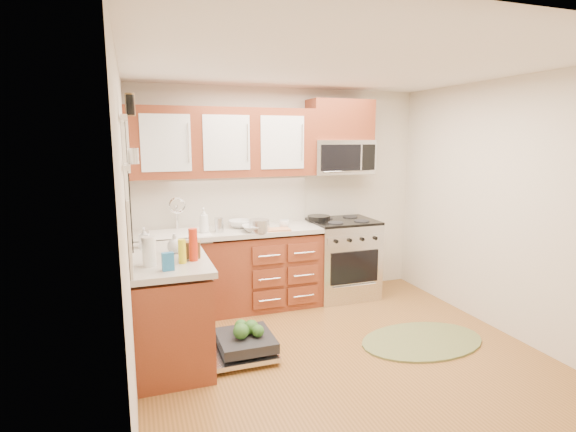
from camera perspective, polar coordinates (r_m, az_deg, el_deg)
name	(u,v)px	position (r m, az deg, el deg)	size (l,w,h in m)	color
floor	(343,356)	(4.24, 7.00, -17.25)	(3.50, 3.50, 0.00)	brown
ceiling	(350,65)	(3.81, 7.83, 18.44)	(3.50, 3.50, 0.00)	white
wall_back	(281,194)	(5.43, -0.86, 2.75)	(3.50, 0.04, 2.50)	beige
wall_front	(508,280)	(2.44, 26.19, -7.32)	(3.50, 0.04, 2.50)	beige
wall_left	(127,233)	(3.44, -19.74, -2.07)	(0.04, 3.50, 2.50)	beige
wall_right	(508,208)	(4.86, 26.18, 0.88)	(0.04, 3.50, 2.50)	beige
base_cabinet_back	(229,273)	(5.14, -7.53, -7.17)	(2.05, 0.60, 0.85)	maroon
base_cabinet_left	(169,310)	(4.18, -14.84, -11.51)	(0.60, 1.25, 0.85)	maroon
countertop_back	(228,232)	(5.01, -7.63, -2.01)	(2.07, 0.64, 0.05)	#B6B1A7
countertop_left	(168,258)	(4.04, -14.99, -5.20)	(0.64, 1.27, 0.05)	#B6B1A7
backsplash_back	(222,201)	(5.24, -8.36, 1.94)	(2.05, 0.02, 0.57)	#B7AFA4
backsplash_left	(130,225)	(3.96, -19.45, -1.12)	(0.02, 1.25, 0.57)	#B7AFA4
upper_cabinets	(223,143)	(5.04, -8.20, 9.22)	(2.05, 0.35, 0.75)	maroon
cabinet_over_mw	(340,120)	(5.49, 6.61, 12.02)	(0.76, 0.35, 0.47)	maroon
range	(342,258)	(5.55, 6.92, -5.34)	(0.76, 0.64, 0.95)	silver
microwave	(340,157)	(5.47, 6.63, 7.46)	(0.76, 0.38, 0.40)	silver
sink	(180,245)	(4.94, -13.54, -3.57)	(0.62, 0.50, 0.26)	white
dishwasher	(241,346)	(4.18, -5.97, -16.06)	(0.70, 0.60, 0.20)	silver
window	(127,185)	(3.89, -19.74, 3.74)	(0.03, 1.05, 1.05)	white
window_blind	(128,144)	(3.87, -19.66, 8.62)	(0.02, 0.96, 0.40)	white
shelf_upper	(124,118)	(3.02, -20.10, 11.61)	(0.04, 0.40, 0.03)	white
shelf_lower	(127,167)	(3.02, -19.76, 5.93)	(0.04, 0.40, 0.03)	white
rug	(422,341)	(4.64, 16.66, -14.94)	(1.23, 0.80, 0.02)	olive
skillet	(319,218)	(5.42, 3.92, -0.23)	(0.27, 0.27, 0.05)	black
stock_pot	(259,226)	(4.85, -3.70, -1.23)	(0.22, 0.22, 0.13)	silver
cutting_board	(278,230)	(4.92, -1.33, -1.73)	(0.27, 0.17, 0.02)	tan
canister	(219,225)	(4.87, -8.75, -1.14)	(0.10, 0.10, 0.16)	silver
paper_towel_roll	(149,252)	(3.72, -17.22, -4.33)	(0.11, 0.11, 0.23)	white
mustard_bottle	(182,251)	(3.74, -13.30, -4.38)	(0.06, 0.06, 0.20)	yellow
red_bottle	(193,245)	(3.78, -11.95, -3.58)	(0.07, 0.07, 0.27)	red
wooden_box	(192,249)	(3.90, -12.11, -4.18)	(0.14, 0.10, 0.14)	brown
blue_carton	(168,262)	(3.57, -15.00, -5.61)	(0.09, 0.05, 0.14)	#236AA4
bowl_a	(255,228)	(4.88, -4.21, -1.57)	(0.28, 0.28, 0.07)	#999999
bowl_b	(240,224)	(5.11, -6.08, -0.99)	(0.26, 0.26, 0.08)	#999999
cup	(284,224)	(5.04, -0.48, -1.02)	(0.12, 0.12, 0.09)	#999999
soap_bottle_a	(204,221)	(4.85, -10.64, -0.57)	(0.10, 0.11, 0.27)	#999999
soap_bottle_b	(144,238)	(4.35, -17.79, -2.62)	(0.09, 0.09, 0.19)	#999999
soap_bottle_c	(175,243)	(4.08, -14.17, -3.35)	(0.14, 0.14, 0.18)	#999999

